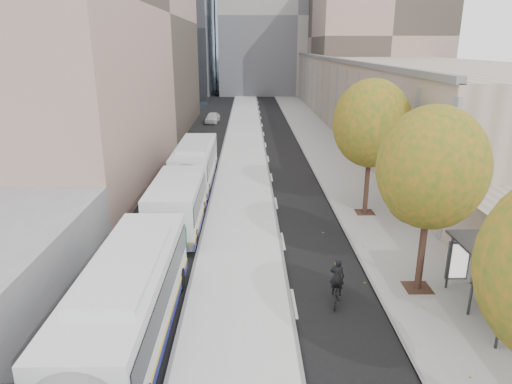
{
  "coord_description": "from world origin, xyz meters",
  "views": [
    {
      "loc": [
        -3.44,
        -3.75,
        9.75
      ],
      "look_at": [
        -3.04,
        18.63,
        2.5
      ],
      "focal_mm": 32.0,
      "sensor_mm": 36.0,
      "label": 1
    }
  ],
  "objects_px": {
    "cyclist": "(336,287)",
    "distant_car": "(213,118)",
    "bus_shelter": "(501,264)",
    "bus_far": "(189,177)"
  },
  "relations": [
    {
      "from": "bus_shelter",
      "to": "bus_far",
      "type": "bearing_deg",
      "value": 133.41
    },
    {
      "from": "cyclist",
      "to": "distant_car",
      "type": "bearing_deg",
      "value": 114.44
    },
    {
      "from": "bus_shelter",
      "to": "bus_far",
      "type": "height_order",
      "value": "bus_far"
    },
    {
      "from": "bus_shelter",
      "to": "bus_far",
      "type": "distance_m",
      "value": 18.88
    },
    {
      "from": "distant_car",
      "to": "cyclist",
      "type": "bearing_deg",
      "value": -74.9
    },
    {
      "from": "cyclist",
      "to": "bus_far",
      "type": "bearing_deg",
      "value": 133.8
    },
    {
      "from": "bus_shelter",
      "to": "cyclist",
      "type": "xyz_separation_m",
      "value": [
        -5.71,
        1.0,
        -1.46
      ]
    },
    {
      "from": "bus_far",
      "to": "distant_car",
      "type": "distance_m",
      "value": 31.23
    },
    {
      "from": "bus_far",
      "to": "cyclist",
      "type": "height_order",
      "value": "bus_far"
    },
    {
      "from": "bus_far",
      "to": "bus_shelter",
      "type": "bearing_deg",
      "value": -46.65
    }
  ]
}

